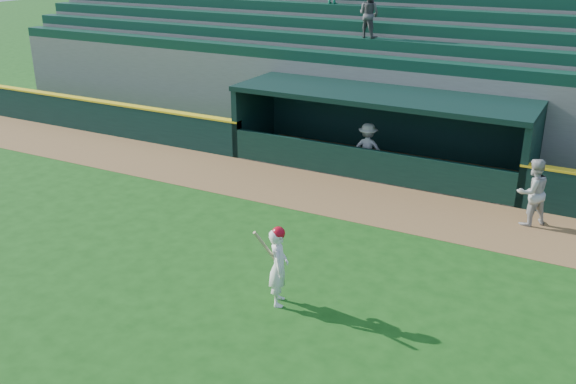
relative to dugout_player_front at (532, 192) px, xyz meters
name	(u,v)px	position (x,y,z in m)	size (l,w,h in m)	color
ground	(254,269)	(-5.01, -5.45, -0.89)	(120.00, 120.00, 0.00)	#164812
warning_track	(342,197)	(-5.01, -0.55, -0.88)	(40.00, 3.00, 0.01)	brown
field_wall_left	(71,113)	(-17.26, 1.10, -0.29)	(15.50, 0.30, 1.20)	black
wall_stripe_left	(69,97)	(-17.26, 1.10, 0.34)	(15.50, 0.32, 0.06)	yellow
dugout_player_front	(532,192)	(0.00, 0.00, 0.00)	(0.86, 0.67, 1.78)	#ABAAA5
dugout_player_inside	(367,149)	(-5.15, 1.66, -0.08)	(1.04, 0.60, 1.61)	#A9A9A4
dugout	(383,125)	(-5.01, 2.55, 0.47)	(9.40, 2.80, 2.46)	slate
stands	(428,69)	(-4.99, 7.12, 1.51)	(34.50, 6.28, 7.55)	slate
batter_at_plate	(278,265)	(-3.83, -6.45, -0.03)	(0.64, 0.80, 1.71)	white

